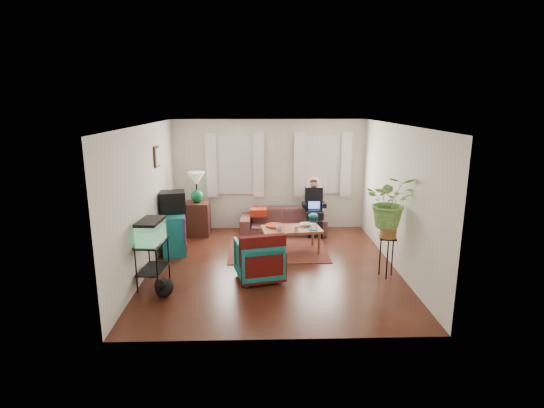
{
  "coord_description": "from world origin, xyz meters",
  "views": [
    {
      "loc": [
        -0.24,
        -7.4,
        2.99
      ],
      "look_at": [
        0.0,
        0.4,
        1.1
      ],
      "focal_mm": 28.0,
      "sensor_mm": 36.0,
      "label": 1
    }
  ],
  "objects_px": {
    "dresser": "(174,232)",
    "aquarium_stand": "(153,264)",
    "side_table": "(198,219)",
    "plant_stand": "(387,257)",
    "armchair": "(259,257)",
    "sofa": "(283,217)",
    "coffee_table": "(291,240)"
  },
  "relations": [
    {
      "from": "side_table",
      "to": "coffee_table",
      "type": "bearing_deg",
      "value": -29.66
    },
    {
      "from": "side_table",
      "to": "coffee_table",
      "type": "relative_size",
      "value": 0.65
    },
    {
      "from": "armchair",
      "to": "plant_stand",
      "type": "height_order",
      "value": "armchair"
    },
    {
      "from": "aquarium_stand",
      "to": "coffee_table",
      "type": "relative_size",
      "value": 0.64
    },
    {
      "from": "sofa",
      "to": "side_table",
      "type": "relative_size",
      "value": 2.57
    },
    {
      "from": "side_table",
      "to": "sofa",
      "type": "bearing_deg",
      "value": 1.54
    },
    {
      "from": "sofa",
      "to": "armchair",
      "type": "relative_size",
      "value": 2.56
    },
    {
      "from": "coffee_table",
      "to": "armchair",
      "type": "bearing_deg",
      "value": -123.58
    },
    {
      "from": "sofa",
      "to": "dresser",
      "type": "height_order",
      "value": "dresser"
    },
    {
      "from": "side_table",
      "to": "plant_stand",
      "type": "distance_m",
      "value": 4.41
    },
    {
      "from": "sofa",
      "to": "armchair",
      "type": "xyz_separation_m",
      "value": [
        -0.56,
        -2.59,
        -0.0
      ]
    },
    {
      "from": "sofa",
      "to": "aquarium_stand",
      "type": "height_order",
      "value": "sofa"
    },
    {
      "from": "dresser",
      "to": "aquarium_stand",
      "type": "height_order",
      "value": "dresser"
    },
    {
      "from": "coffee_table",
      "to": "aquarium_stand",
      "type": "bearing_deg",
      "value": -153.71
    },
    {
      "from": "dresser",
      "to": "aquarium_stand",
      "type": "distance_m",
      "value": 1.69
    },
    {
      "from": "armchair",
      "to": "plant_stand",
      "type": "bearing_deg",
      "value": 166.91
    },
    {
      "from": "sofa",
      "to": "plant_stand",
      "type": "height_order",
      "value": "sofa"
    },
    {
      "from": "dresser",
      "to": "armchair",
      "type": "xyz_separation_m",
      "value": [
        1.73,
        -1.44,
        -0.02
      ]
    },
    {
      "from": "aquarium_stand",
      "to": "armchair",
      "type": "height_order",
      "value": "armchair"
    },
    {
      "from": "dresser",
      "to": "plant_stand",
      "type": "bearing_deg",
      "value": -31.72
    },
    {
      "from": "plant_stand",
      "to": "dresser",
      "type": "bearing_deg",
      "value": 160.32
    },
    {
      "from": "sofa",
      "to": "side_table",
      "type": "height_order",
      "value": "sofa"
    },
    {
      "from": "sofa",
      "to": "armchair",
      "type": "distance_m",
      "value": 2.65
    },
    {
      "from": "coffee_table",
      "to": "side_table",
      "type": "bearing_deg",
      "value": 142.72
    },
    {
      "from": "dresser",
      "to": "coffee_table",
      "type": "bearing_deg",
      "value": -13.7
    },
    {
      "from": "aquarium_stand",
      "to": "armchair",
      "type": "xyz_separation_m",
      "value": [
        1.74,
        0.25,
        0.01
      ]
    },
    {
      "from": "side_table",
      "to": "plant_stand",
      "type": "bearing_deg",
      "value": -34.84
    },
    {
      "from": "armchair",
      "to": "coffee_table",
      "type": "distance_m",
      "value": 1.53
    },
    {
      "from": "plant_stand",
      "to": "armchair",
      "type": "bearing_deg",
      "value": -179.48
    },
    {
      "from": "sofa",
      "to": "plant_stand",
      "type": "xyz_separation_m",
      "value": [
        1.66,
        -2.57,
        -0.03
      ]
    },
    {
      "from": "armchair",
      "to": "side_table",
      "type": "bearing_deg",
      "value": -74.83
    },
    {
      "from": "aquarium_stand",
      "to": "coffee_table",
      "type": "height_order",
      "value": "aquarium_stand"
    }
  ]
}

